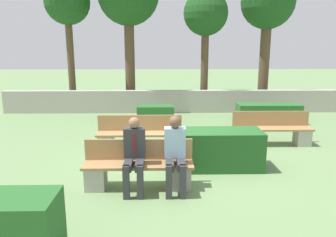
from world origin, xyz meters
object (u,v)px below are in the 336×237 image
Objects in this scene: bench_right_side at (272,132)px; tree_leftmost at (67,5)px; person_seated_man at (134,151)px; tree_center_right at (206,16)px; tree_rightmost at (268,5)px; bench_left_side at (140,137)px; person_seated_woman at (175,150)px; bench_front at (138,169)px.

bench_right_side is 9.25m from tree_leftmost.
person_seated_man is (-3.42, -2.76, 0.40)m from bench_right_side.
tree_center_right is 0.87× the size of tree_rightmost.
tree_center_right reaches higher than bench_left_side.
person_seated_man is at bearing -68.31° from tree_leftmost.
person_seated_woman is 9.53m from tree_leftmost.
tree_rightmost is (7.97, 0.14, 0.01)m from tree_leftmost.
tree_center_right reaches higher than bench_front.
bench_right_side is 4.42m from person_seated_man.
tree_leftmost is at bearing -178.98° from tree_rightmost.
tree_center_right is at bearing 93.86° from bench_right_side.
bench_right_side is at bearing -38.45° from tree_leftmost.
tree_rightmost is (4.84, 5.83, 3.81)m from bench_left_side.
tree_leftmost is (-3.91, 8.00, 3.38)m from person_seated_woman.
bench_right_side is (3.48, 0.44, -0.00)m from bench_left_side.
person_seated_woman reaches higher than person_seated_man.
person_seated_woman is (0.67, -0.14, 0.41)m from bench_front.
bench_left_side and bench_right_side have the same top height.
bench_right_side is 6.17m from tree_center_right.
bench_front is at bearing -151.44° from bench_right_side.
tree_rightmost is (4.73, 8.00, 3.81)m from bench_front.
tree_center_right is at bearing 66.89° from bench_left_side.
tree_center_right reaches higher than person_seated_man.
bench_front is 1.51× the size of person_seated_man.
bench_front is 9.31m from tree_leftmost.
tree_center_right is at bearing -2.14° from tree_leftmost.
bench_front is 0.80m from person_seated_woman.
bench_front is at bearing -120.56° from tree_rightmost.
bench_left_side is 3.51m from bench_right_side.
person_seated_man is at bearing -179.72° from person_seated_woman.
tree_leftmost is (-6.61, 5.25, 3.80)m from bench_right_side.
person_seated_man is 0.73m from person_seated_woman.
tree_center_right is at bearing -172.28° from tree_rightmost.
person_seated_man is at bearing -111.61° from bench_front.
bench_left_side is 0.41× the size of tree_leftmost.
bench_right_side is 6.74m from tree_rightmost.
bench_front is 0.43× the size of tree_center_right.
person_seated_woman is at bearing -101.00° from tree_center_right.
tree_rightmost is at bearing 63.54° from person_seated_woman.
person_seated_woman is (-2.69, -2.76, 0.41)m from bench_right_side.
bench_front is 2.17m from bench_left_side.
person_seated_woman is at bearing -143.64° from bench_right_side.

